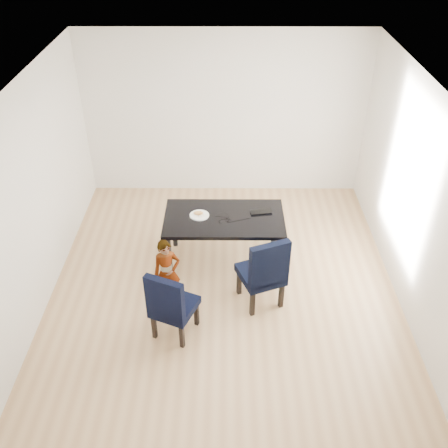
{
  "coord_description": "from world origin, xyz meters",
  "views": [
    {
      "loc": [
        0.02,
        -4.98,
        4.49
      ],
      "look_at": [
        0.0,
        0.2,
        0.85
      ],
      "focal_mm": 40.0,
      "sensor_mm": 36.0,
      "label": 1
    }
  ],
  "objects_px": {
    "plate": "(199,215)",
    "chair_left": "(174,301)",
    "dining_table": "(224,240)",
    "child": "(167,272)",
    "laptop": "(261,210)",
    "chair_right": "(261,269)"
  },
  "relations": [
    {
      "from": "plate",
      "to": "laptop",
      "type": "relative_size",
      "value": 0.88
    },
    {
      "from": "chair_left",
      "to": "chair_right",
      "type": "bearing_deg",
      "value": 50.76
    },
    {
      "from": "chair_right",
      "to": "plate",
      "type": "relative_size",
      "value": 4.01
    },
    {
      "from": "dining_table",
      "to": "laptop",
      "type": "relative_size",
      "value": 5.46
    },
    {
      "from": "chair_left",
      "to": "dining_table",
      "type": "bearing_deg",
      "value": 89.81
    },
    {
      "from": "chair_left",
      "to": "laptop",
      "type": "relative_size",
      "value": 3.26
    },
    {
      "from": "dining_table",
      "to": "chair_right",
      "type": "xyz_separation_m",
      "value": [
        0.46,
        -0.78,
        0.14
      ]
    },
    {
      "from": "plate",
      "to": "chair_left",
      "type": "bearing_deg",
      "value": -99.92
    },
    {
      "from": "dining_table",
      "to": "laptop",
      "type": "bearing_deg",
      "value": 17.63
    },
    {
      "from": "chair_left",
      "to": "laptop",
      "type": "distance_m",
      "value": 1.84
    },
    {
      "from": "chair_left",
      "to": "chair_right",
      "type": "distance_m",
      "value": 1.16
    },
    {
      "from": "plate",
      "to": "child",
      "type": "bearing_deg",
      "value": -114.38
    },
    {
      "from": "dining_table",
      "to": "chair_right",
      "type": "distance_m",
      "value": 0.92
    },
    {
      "from": "dining_table",
      "to": "child",
      "type": "distance_m",
      "value": 1.06
    },
    {
      "from": "dining_table",
      "to": "plate",
      "type": "xyz_separation_m",
      "value": [
        -0.33,
        0.03,
        0.38
      ]
    },
    {
      "from": "child",
      "to": "plate",
      "type": "bearing_deg",
      "value": 47.3
    },
    {
      "from": "chair_right",
      "to": "plate",
      "type": "distance_m",
      "value": 1.16
    },
    {
      "from": "chair_right",
      "to": "laptop",
      "type": "distance_m",
      "value": 0.97
    },
    {
      "from": "dining_table",
      "to": "plate",
      "type": "distance_m",
      "value": 0.51
    },
    {
      "from": "child",
      "to": "laptop",
      "type": "distance_m",
      "value": 1.55
    },
    {
      "from": "chair_left",
      "to": "child",
      "type": "distance_m",
      "value": 0.55
    },
    {
      "from": "child",
      "to": "dining_table",
      "type": "bearing_deg",
      "value": 29.9
    }
  ]
}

